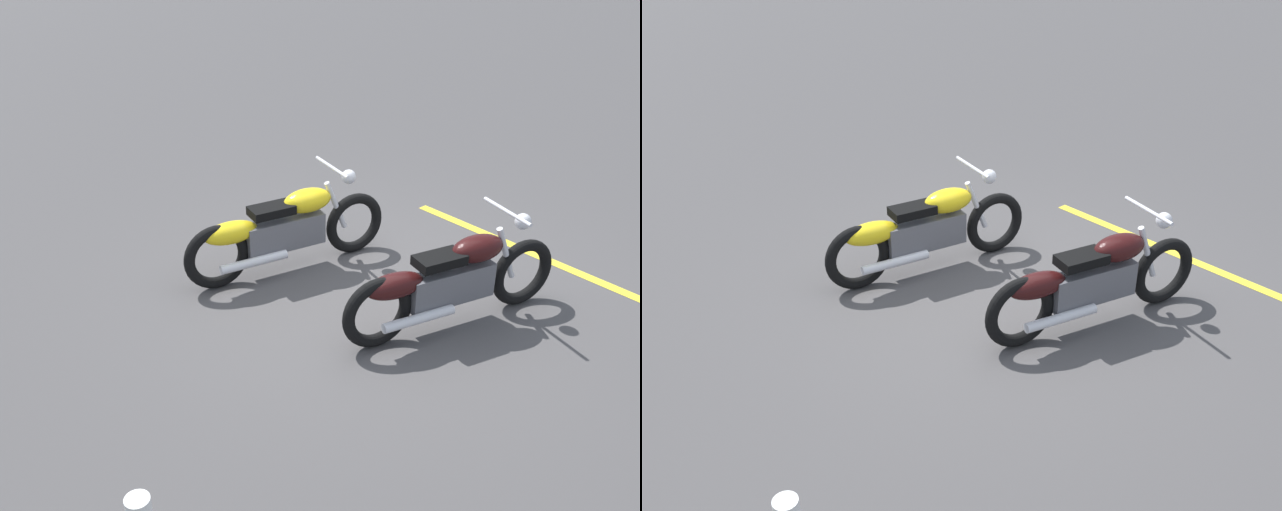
% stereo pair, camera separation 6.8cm
% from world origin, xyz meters
% --- Properties ---
extents(ground_plane, '(60.00, 60.00, 0.00)m').
position_xyz_m(ground_plane, '(0.00, 0.00, 0.00)').
color(ground_plane, '#474444').
extents(motorcycle_bright_foreground, '(2.18, 0.78, 1.04)m').
position_xyz_m(motorcycle_bright_foreground, '(0.32, -0.90, 0.46)').
color(motorcycle_bright_foreground, black).
rests_on(motorcycle_bright_foreground, ground).
extents(motorcycle_dark_foreground, '(2.16, 0.84, 1.04)m').
position_xyz_m(motorcycle_dark_foreground, '(-0.07, 0.87, 0.46)').
color(motorcycle_dark_foreground, black).
rests_on(motorcycle_dark_foreground, ground).
extents(parking_stripe_near, '(0.27, 3.20, 0.01)m').
position_xyz_m(parking_stripe_near, '(-1.84, 0.69, 0.00)').
color(parking_stripe_near, yellow).
rests_on(parking_stripe_near, ground).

